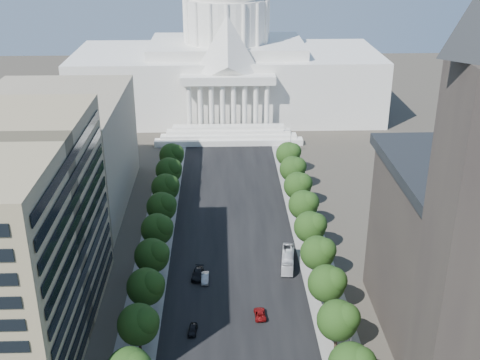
{
  "coord_description": "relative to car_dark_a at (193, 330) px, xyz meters",
  "views": [
    {
      "loc": [
        -2.66,
        -53.12,
        72.93
      ],
      "look_at": [
        1.59,
        74.92,
        17.24
      ],
      "focal_mm": 45.0,
      "sensor_mm": 36.0,
      "label": 1
    }
  ],
  "objects": [
    {
      "name": "car_dark_a",
      "position": [
        0.0,
        0.0,
        0.0
      ],
      "size": [
        1.96,
        4.11,
        1.35
      ],
      "primitive_type": "imported",
      "rotation": [
        0.0,
        0.0,
        -0.09
      ],
      "color": "black",
      "rests_on": "ground"
    },
    {
      "name": "car_red",
      "position": [
        13.22,
        4.62,
        -0.02
      ],
      "size": [
        2.41,
        4.86,
        1.32
      ],
      "primitive_type": "imported",
      "rotation": [
        0.0,
        0.0,
        3.19
      ],
      "color": "maroon",
      "rests_on": "ground"
    },
    {
      "name": "tree_l_d",
      "position": [
        -9.05,
        6.51,
        5.78
      ],
      "size": [
        7.79,
        7.6,
        9.97
      ],
      "color": "#33261C",
      "rests_on": "ground"
    },
    {
      "name": "tree_l_f",
      "position": [
        -9.05,
        30.51,
        5.78
      ],
      "size": [
        7.79,
        7.6,
        9.97
      ],
      "color": "#33261C",
      "rests_on": "ground"
    },
    {
      "name": "streetlight_d",
      "position": [
        28.51,
        43.7,
        5.14
      ],
      "size": [
        2.61,
        0.44,
        9.0
      ],
      "color": "gray",
      "rests_on": "ground"
    },
    {
      "name": "streetlight_f",
      "position": [
        28.51,
        93.7,
        5.14
      ],
      "size": [
        2.61,
        0.44,
        9.0
      ],
      "color": "gray",
      "rests_on": "ground"
    },
    {
      "name": "tree_l_h",
      "position": [
        -9.05,
        54.51,
        5.78
      ],
      "size": [
        7.79,
        7.6,
        9.97
      ],
      "color": "#33261C",
      "rests_on": "ground"
    },
    {
      "name": "streetlight_b",
      "position": [
        28.51,
        -6.3,
        5.14
      ],
      "size": [
        2.61,
        0.44,
        9.0
      ],
      "color": "gray",
      "rests_on": "ground"
    },
    {
      "name": "tree_r_c",
      "position": [
        26.95,
        -5.49,
        5.78
      ],
      "size": [
        7.79,
        7.6,
        9.97
      ],
      "color": "#33261C",
      "rests_on": "ground"
    },
    {
      "name": "car_dark_b",
      "position": [
        0.38,
        19.41,
        0.14
      ],
      "size": [
        3.04,
        5.91,
        1.64
      ],
      "primitive_type": "imported",
      "rotation": [
        0.0,
        0.0,
        -0.14
      ],
      "color": "black",
      "rests_on": "ground"
    },
    {
      "name": "car_silver",
      "position": [
        2.01,
        17.92,
        0.08
      ],
      "size": [
        1.61,
        4.59,
        1.51
      ],
      "primitive_type": "imported",
      "rotation": [
        0.0,
        0.0,
        0.0
      ],
      "color": "#989A9F",
      "rests_on": "ground"
    },
    {
      "name": "office_block_left_far",
      "position": [
        -39.39,
        58.7,
        14.32
      ],
      "size": [
        38.0,
        52.0,
        30.0
      ],
      "primitive_type": "cube",
      "color": "gray",
      "rests_on": "ground"
    },
    {
      "name": "tree_l_c",
      "position": [
        -9.05,
        -5.49,
        5.78
      ],
      "size": [
        7.79,
        7.6,
        9.97
      ],
      "color": "#33261C",
      "rests_on": "ground"
    },
    {
      "name": "tree_r_e",
      "position": [
        26.95,
        18.51,
        5.78
      ],
      "size": [
        7.79,
        7.6,
        9.97
      ],
      "color": "#33261C",
      "rests_on": "ground"
    },
    {
      "name": "sidewalk_right",
      "position": [
        27.61,
        48.7,
        -0.68
      ],
      "size": [
        8.0,
        260.0,
        0.02
      ],
      "primitive_type": "cube",
      "color": "gray",
      "rests_on": "ground"
    },
    {
      "name": "city_bus",
      "position": [
        20.81,
        23.81,
        0.87
      ],
      "size": [
        4.03,
        11.35,
        3.09
      ],
      "primitive_type": "imported",
      "rotation": [
        0.0,
        0.0,
        -0.13
      ],
      "color": "white",
      "rests_on": "ground"
    },
    {
      "name": "tree_r_j",
      "position": [
        26.95,
        78.51,
        5.78
      ],
      "size": [
        7.79,
        7.6,
        9.97
      ],
      "color": "#33261C",
      "rests_on": "ground"
    },
    {
      "name": "tree_l_j",
      "position": [
        -9.05,
        78.51,
        5.78
      ],
      "size": [
        7.79,
        7.6,
        9.97
      ],
      "color": "#33261C",
      "rests_on": "ground"
    },
    {
      "name": "tree_r_h",
      "position": [
        26.95,
        54.51,
        5.78
      ],
      "size": [
        7.79,
        7.6,
        9.97
      ],
      "color": "#33261C",
      "rests_on": "ground"
    },
    {
      "name": "tree_l_e",
      "position": [
        -9.05,
        18.51,
        5.78
      ],
      "size": [
        7.79,
        7.6,
        9.97
      ],
      "color": "#33261C",
      "rests_on": "ground"
    },
    {
      "name": "tree_r_i",
      "position": [
        26.95,
        66.51,
        5.78
      ],
      "size": [
        7.79,
        7.6,
        9.97
      ],
      "color": "#33261C",
      "rests_on": "ground"
    },
    {
      "name": "sidewalk_left",
      "position": [
        -10.39,
        48.7,
        -0.68
      ],
      "size": [
        8.0,
        260.0,
        0.02
      ],
      "primitive_type": "cube",
      "color": "gray",
      "rests_on": "ground"
    },
    {
      "name": "tree_l_g",
      "position": [
        -9.05,
        42.51,
        5.78
      ],
      "size": [
        7.79,
        7.6,
        9.97
      ],
      "color": "#33261C",
      "rests_on": "ground"
    },
    {
      "name": "streetlight_c",
      "position": [
        28.51,
        18.7,
        5.14
      ],
      "size": [
        2.61,
        0.44,
        9.0
      ],
      "color": "gray",
      "rests_on": "ground"
    },
    {
      "name": "tree_l_i",
      "position": [
        -9.05,
        66.51,
        5.78
      ],
      "size": [
        7.79,
        7.6,
        9.97
      ],
      "color": "#33261C",
      "rests_on": "ground"
    },
    {
      "name": "streetlight_e",
      "position": [
        28.51,
        68.7,
        5.14
      ],
      "size": [
        2.61,
        0.44,
        9.0
      ],
      "color": "gray",
      "rests_on": "ground"
    },
    {
      "name": "tree_r_f",
      "position": [
        26.95,
        30.51,
        5.78
      ],
      "size": [
        7.79,
        7.6,
        9.97
      ],
      "color": "#33261C",
      "rests_on": "ground"
    },
    {
      "name": "tree_r_d",
      "position": [
        26.95,
        6.51,
        5.78
      ],
      "size": [
        7.79,
        7.6,
        9.97
      ],
      "color": "#33261C",
      "rests_on": "ground"
    },
    {
      "name": "tree_r_g",
      "position": [
        26.95,
        42.51,
        5.78
      ],
      "size": [
        7.79,
        7.6,
        9.97
      ],
      "color": "#33261C",
      "rests_on": "ground"
    },
    {
      "name": "road_asphalt",
      "position": [
        8.61,
        48.7,
        -0.68
      ],
      "size": [
        30.0,
        260.0,
        0.01
      ],
      "primitive_type": "cube",
      "color": "black",
      "rests_on": "ground"
    },
    {
      "name": "capitol",
      "position": [
        8.61,
        143.59,
        19.33
      ],
      "size": [
        120.0,
        56.0,
        73.0
      ],
      "color": "white",
      "rests_on": "ground"
    }
  ]
}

